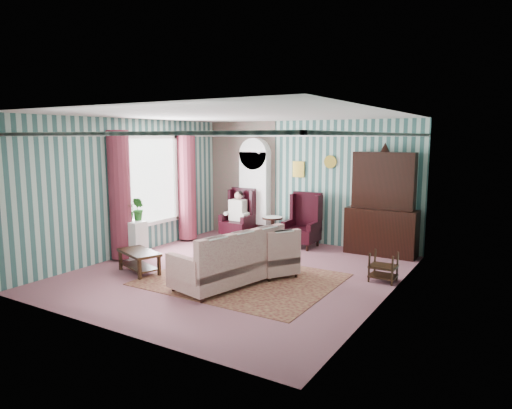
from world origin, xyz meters
The scene contains 17 objects.
floor centered at (0.00, 0.00, 0.00)m, with size 6.00×6.00×0.00m, color #884F56.
room_shell centered at (-0.62, 0.18, 2.01)m, with size 5.53×6.02×2.91m.
bookcase centered at (-1.35, 2.84, 1.12)m, with size 0.80×0.28×2.24m, color white.
dresser_hutch centered at (1.90, 2.72, 1.18)m, with size 1.50×0.56×2.36m, color black.
wingback_left centered at (-1.60, 2.45, 0.62)m, with size 0.76×0.80×1.25m, color black.
wingback_right centered at (0.15, 2.45, 0.62)m, with size 0.76×0.80×1.25m, color black.
seated_woman centered at (-1.60, 2.45, 0.59)m, with size 0.44×0.40×1.18m, color silver, non-canonical shape.
round_side_table centered at (-0.70, 2.60, 0.30)m, with size 0.50×0.50×0.60m, color black.
nest_table centered at (2.47, 0.90, 0.27)m, with size 0.45×0.38×0.54m, color black.
plant_stand centered at (-2.40, -0.30, 0.40)m, with size 0.55×0.35×0.80m, color white.
rug centered at (0.30, -0.30, 0.01)m, with size 3.20×2.60×0.01m, color #4D1922.
sofa centered at (0.24, -0.65, 0.46)m, with size 1.98×0.88×0.92m, color beige.
floral_armchair centered at (0.70, 0.20, 0.46)m, with size 0.74×0.74×0.92m, color beige.
coffee_table centered at (-1.57, -0.94, 0.21)m, with size 0.93×0.48×0.41m, color black.
potted_plant_a centered at (-2.46, -0.35, 1.02)m, with size 0.39×0.34×0.44m, color #214F18.
potted_plant_b centered at (-2.32, -0.18, 1.04)m, with size 0.27×0.21×0.48m, color #20571B.
potted_plant_c centered at (-2.51, -0.27, 0.98)m, with size 0.20×0.20×0.36m, color #19521D.
Camera 1 is at (4.56, -6.87, 2.51)m, focal length 32.00 mm.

